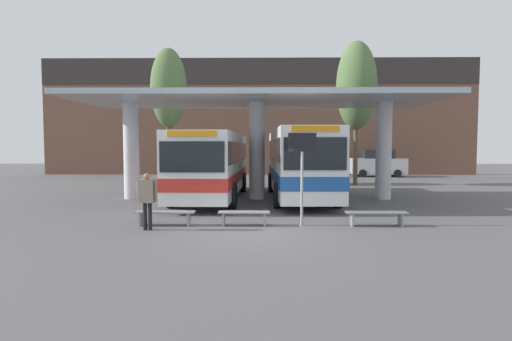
% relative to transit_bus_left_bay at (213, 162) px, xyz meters
% --- Properties ---
extents(ground_plane, '(100.00, 100.00, 0.00)m').
position_rel_transit_bus_left_bay_xyz_m(ground_plane, '(2.18, -8.12, -1.78)').
color(ground_plane, '#565456').
extents(townhouse_backdrop, '(40.00, 0.58, 10.69)m').
position_rel_transit_bus_left_bay_xyz_m(townhouse_backdrop, '(2.18, 17.38, 4.42)').
color(townhouse_backdrop, brown).
rests_on(townhouse_backdrop, ground_plane).
extents(station_canopy, '(17.36, 6.37, 4.97)m').
position_rel_transit_bus_left_bay_xyz_m(station_canopy, '(2.18, -0.19, 2.49)').
color(station_canopy, silver).
rests_on(station_canopy, ground_plane).
extents(transit_bus_left_bay, '(3.03, 10.74, 3.17)m').
position_rel_transit_bus_left_bay_xyz_m(transit_bus_left_bay, '(0.00, 0.00, 0.00)').
color(transit_bus_left_bay, white).
rests_on(transit_bus_left_bay, ground_plane).
extents(transit_bus_center_bay, '(2.94, 10.20, 3.35)m').
position_rel_transit_bus_left_bay_xyz_m(transit_bus_center_bay, '(4.25, -0.11, 0.09)').
color(transit_bus_center_bay, white).
rests_on(transit_bus_center_bay, ground_plane).
extents(waiting_bench_near_pillar, '(1.91, 0.44, 0.46)m').
position_rel_transit_bus_left_bay_xyz_m(waiting_bench_near_pillar, '(-0.72, -6.97, -1.43)').
color(waiting_bench_near_pillar, gray).
rests_on(waiting_bench_near_pillar, ground_plane).
extents(waiting_bench_mid_platform, '(1.66, 0.44, 0.46)m').
position_rel_transit_bus_left_bay_xyz_m(waiting_bench_mid_platform, '(1.83, -6.97, -1.44)').
color(waiting_bench_mid_platform, gray).
rests_on(waiting_bench_mid_platform, ground_plane).
extents(waiting_bench_far_platform, '(1.95, 0.44, 0.46)m').
position_rel_transit_bus_left_bay_xyz_m(waiting_bench_far_platform, '(6.09, -6.97, -1.43)').
color(waiting_bench_far_platform, gray).
rests_on(waiting_bench_far_platform, ground_plane).
extents(info_sign_platform, '(0.90, 0.09, 2.99)m').
position_rel_transit_bus_left_bay_xyz_m(info_sign_platform, '(3.69, -6.93, 0.35)').
color(info_sign_platform, gray).
rests_on(info_sign_platform, ground_plane).
extents(pedestrian_waiting, '(0.65, 0.31, 1.75)m').
position_rel_transit_bus_left_bay_xyz_m(pedestrian_waiting, '(-1.09, -7.69, -0.72)').
color(pedestrian_waiting, black).
rests_on(pedestrian_waiting, ground_plane).
extents(poplar_tree_behind_left, '(2.42, 2.42, 9.21)m').
position_rel_transit_bus_left_bay_xyz_m(poplar_tree_behind_left, '(-3.89, 7.40, 4.68)').
color(poplar_tree_behind_left, brown).
rests_on(poplar_tree_behind_left, ground_plane).
extents(poplar_tree_behind_right, '(2.68, 2.68, 9.59)m').
position_rel_transit_bus_left_bay_xyz_m(poplar_tree_behind_right, '(8.74, 7.25, 4.82)').
color(poplar_tree_behind_right, brown).
rests_on(poplar_tree_behind_right, ground_plane).
extents(parked_car_street, '(4.72, 2.17, 2.32)m').
position_rel_transit_bus_left_bay_xyz_m(parked_car_street, '(12.46, 14.74, -0.67)').
color(parked_car_street, '#B2B7BC').
rests_on(parked_car_street, ground_plane).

